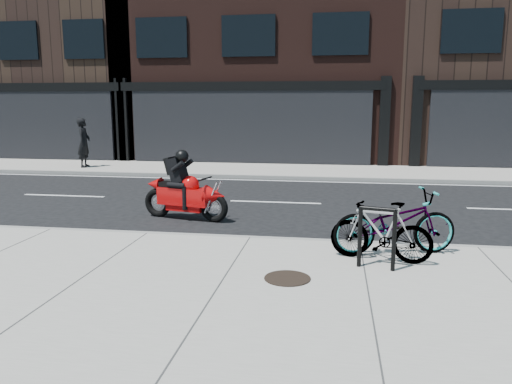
% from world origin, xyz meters
% --- Properties ---
extents(ground, '(120.00, 120.00, 0.00)m').
position_xyz_m(ground, '(0.00, 0.00, 0.00)').
color(ground, black).
rests_on(ground, ground).
extents(sidewalk_near, '(60.00, 6.00, 0.13)m').
position_xyz_m(sidewalk_near, '(0.00, -5.00, 0.07)').
color(sidewalk_near, gray).
rests_on(sidewalk_near, ground).
extents(sidewalk_far, '(60.00, 3.50, 0.13)m').
position_xyz_m(sidewalk_far, '(0.00, 7.75, 0.07)').
color(sidewalk_far, gray).
rests_on(sidewalk_far, ground).
extents(building_midwest, '(10.00, 10.00, 12.00)m').
position_xyz_m(building_midwest, '(-12.00, 14.50, 6.00)').
color(building_midwest, black).
rests_on(building_midwest, ground).
extents(building_center, '(12.00, 10.00, 14.50)m').
position_xyz_m(building_center, '(-2.00, 14.50, 7.25)').
color(building_center, black).
rests_on(building_center, ground).
extents(bike_rack, '(0.55, 0.19, 0.95)m').
position_xyz_m(bike_rack, '(2.17, -3.42, 0.69)').
color(bike_rack, black).
rests_on(bike_rack, sidewalk_near).
extents(bicycle_front, '(2.15, 1.19, 1.07)m').
position_xyz_m(bicycle_front, '(2.51, -2.60, 0.67)').
color(bicycle_front, gray).
rests_on(bicycle_front, sidewalk_near).
extents(bicycle_rear, '(1.65, 0.80, 0.96)m').
position_xyz_m(bicycle_rear, '(2.26, -3.01, 0.61)').
color(bicycle_rear, gray).
rests_on(bicycle_rear, sidewalk_near).
extents(motorcycle, '(2.09, 0.85, 1.58)m').
position_xyz_m(motorcycle, '(-1.69, -0.24, 0.64)').
color(motorcycle, black).
rests_on(motorcycle, ground).
extents(pedestrian, '(0.54, 0.74, 1.88)m').
position_xyz_m(pedestrian, '(-8.04, 7.13, 1.07)').
color(pedestrian, black).
rests_on(pedestrian, sidewalk_far).
extents(manhole_cover, '(0.74, 0.74, 0.02)m').
position_xyz_m(manhole_cover, '(0.90, -4.07, 0.14)').
color(manhole_cover, black).
rests_on(manhole_cover, sidewalk_near).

